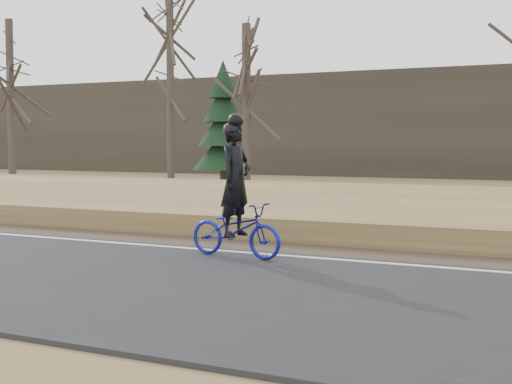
% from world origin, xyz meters
% --- Properties ---
extents(ground, '(120.00, 120.00, 0.00)m').
position_xyz_m(ground, '(0.00, 0.00, 0.00)').
color(ground, '#95804C').
rests_on(ground, ground).
extents(edge_line, '(120.00, 0.12, 0.01)m').
position_xyz_m(edge_line, '(0.00, 0.20, 0.07)').
color(edge_line, silver).
rests_on(edge_line, road).
extents(shoulder, '(120.00, 1.60, 0.04)m').
position_xyz_m(shoulder, '(0.00, 1.20, 0.02)').
color(shoulder, '#473A2B').
rests_on(shoulder, ground).
extents(embankment, '(120.00, 5.00, 0.44)m').
position_xyz_m(embankment, '(0.00, 4.20, 0.22)').
color(embankment, '#95804C').
rests_on(embankment, ground).
extents(ballast, '(120.00, 3.00, 0.45)m').
position_xyz_m(ballast, '(0.00, 8.00, 0.23)').
color(ballast, slate).
rests_on(ballast, ground).
extents(railroad, '(120.00, 2.40, 0.29)m').
position_xyz_m(railroad, '(0.00, 8.00, 0.53)').
color(railroad, black).
rests_on(railroad, ballast).
extents(treeline_backdrop, '(120.00, 4.00, 6.00)m').
position_xyz_m(treeline_backdrop, '(0.00, 30.00, 3.00)').
color(treeline_backdrop, '#383328').
rests_on(treeline_backdrop, ground).
extents(cyclist, '(1.80, 0.79, 2.39)m').
position_xyz_m(cyclist, '(5.08, -0.27, 0.85)').
color(cyclist, navy).
rests_on(cyclist, road).
extents(bare_tree_far_left, '(0.36, 0.36, 7.74)m').
position_xyz_m(bare_tree_far_left, '(-14.68, 14.58, 3.87)').
color(bare_tree_far_left, '#463B33').
rests_on(bare_tree_far_left, ground).
extents(bare_tree_left, '(0.36, 0.36, 8.69)m').
position_xyz_m(bare_tree_left, '(-7.63, 17.47, 4.35)').
color(bare_tree_left, '#463B33').
rests_on(bare_tree_left, ground).
extents(bare_tree_near_left, '(0.36, 0.36, 6.66)m').
position_xyz_m(bare_tree_near_left, '(-2.29, 14.71, 3.33)').
color(bare_tree_near_left, '#463B33').
rests_on(bare_tree_near_left, ground).
extents(conifer, '(2.60, 2.60, 5.42)m').
position_xyz_m(conifer, '(-3.90, 15.75, 2.57)').
color(conifer, '#463B33').
rests_on(conifer, ground).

